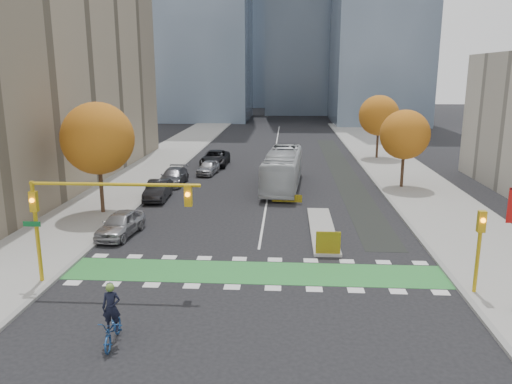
# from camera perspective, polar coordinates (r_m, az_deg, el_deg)

# --- Properties ---
(ground) EXTENTS (300.00, 300.00, 0.00)m
(ground) POSITION_cam_1_polar(r_m,az_deg,el_deg) (25.12, -0.34, -10.51)
(ground) COLOR black
(ground) RESTS_ON ground
(sidewalk_west) EXTENTS (7.00, 120.00, 0.15)m
(sidewalk_west) POSITION_cam_1_polar(r_m,az_deg,el_deg) (46.59, -15.39, 0.41)
(sidewalk_west) COLOR gray
(sidewalk_west) RESTS_ON ground
(sidewalk_east) EXTENTS (7.00, 120.00, 0.15)m
(sidewalk_east) POSITION_cam_1_polar(r_m,az_deg,el_deg) (45.66, 18.62, -0.07)
(sidewalk_east) COLOR gray
(sidewalk_east) RESTS_ON ground
(curb_west) EXTENTS (0.30, 120.00, 0.16)m
(curb_west) POSITION_cam_1_polar(r_m,az_deg,el_deg) (45.57, -11.23, 0.36)
(curb_west) COLOR gray
(curb_west) RESTS_ON ground
(curb_east) EXTENTS (0.30, 120.00, 0.16)m
(curb_east) POSITION_cam_1_polar(r_m,az_deg,el_deg) (44.87, 14.31, -0.01)
(curb_east) COLOR gray
(curb_east) RESTS_ON ground
(bike_crossing) EXTENTS (20.00, 3.00, 0.01)m
(bike_crossing) POSITION_cam_1_polar(r_m,az_deg,el_deg) (26.49, -0.12, -9.18)
(bike_crossing) COLOR #297E33
(bike_crossing) RESTS_ON ground
(centre_line) EXTENTS (0.15, 70.00, 0.01)m
(centre_line) POSITION_cam_1_polar(r_m,az_deg,el_deg) (63.74, 2.13, 4.24)
(centre_line) COLOR silver
(centre_line) RESTS_ON ground
(bike_lane_paint) EXTENTS (2.50, 50.00, 0.01)m
(bike_lane_paint) POSITION_cam_1_polar(r_m,az_deg,el_deg) (54.19, 9.80, 2.42)
(bike_lane_paint) COLOR black
(bike_lane_paint) RESTS_ON ground
(median_island) EXTENTS (1.60, 10.00, 0.16)m
(median_island) POSITION_cam_1_polar(r_m,az_deg,el_deg) (33.55, 7.57, -4.22)
(median_island) COLOR gray
(median_island) RESTS_ON ground
(hazard_board) EXTENTS (1.40, 0.12, 1.30)m
(hazard_board) POSITION_cam_1_polar(r_m,az_deg,el_deg) (28.78, 8.25, -5.75)
(hazard_board) COLOR yellow
(hazard_board) RESTS_ON median_island
(building_west) EXTENTS (16.00, 44.00, 25.00)m
(building_west) POSITION_cam_1_polar(r_m,az_deg,el_deg) (51.73, -26.99, 14.60)
(building_west) COLOR gray
(building_west) RESTS_ON ground
(tree_west) EXTENTS (5.20, 5.20, 8.22)m
(tree_west) POSITION_cam_1_polar(r_m,az_deg,el_deg) (37.73, -17.64, 5.85)
(tree_west) COLOR #332114
(tree_west) RESTS_ON ground
(tree_east_near) EXTENTS (4.40, 4.40, 7.08)m
(tree_east_near) POSITION_cam_1_polar(r_m,az_deg,el_deg) (46.40, 16.64, 6.29)
(tree_east_near) COLOR #332114
(tree_east_near) RESTS_ON ground
(tree_east_far) EXTENTS (4.80, 4.80, 7.65)m
(tree_east_far) POSITION_cam_1_polar(r_m,az_deg,el_deg) (62.06, 13.87, 8.49)
(tree_east_far) COLOR #332114
(tree_east_far) RESTS_ON ground
(traffic_signal_west) EXTENTS (8.53, 0.56, 5.20)m
(traffic_signal_west) POSITION_cam_1_polar(r_m,az_deg,el_deg) (25.09, -18.82, -1.51)
(traffic_signal_west) COLOR #BF9914
(traffic_signal_west) RESTS_ON ground
(traffic_signal_east) EXTENTS (0.35, 0.43, 4.10)m
(traffic_signal_east) POSITION_cam_1_polar(r_m,az_deg,el_deg) (25.23, 24.19, -4.99)
(traffic_signal_east) COLOR #BF9914
(traffic_signal_east) RESTS_ON ground
(cyclist) EXTENTS (0.92, 2.21, 2.49)m
(cyclist) POSITION_cam_1_polar(r_m,az_deg,el_deg) (20.53, -16.07, -14.27)
(cyclist) COLOR navy
(cyclist) RESTS_ON ground
(bus) EXTENTS (3.72, 12.37, 3.40)m
(bus) POSITION_cam_1_polar(r_m,az_deg,el_deg) (45.33, 3.07, 2.63)
(bus) COLOR silver
(bus) RESTS_ON ground
(parked_car_a) EXTENTS (2.37, 4.82, 1.58)m
(parked_car_a) POSITION_cam_1_polar(r_m,az_deg,el_deg) (33.12, -15.24, -3.54)
(parked_car_a) COLOR #98999E
(parked_car_a) RESTS_ON ground
(parked_car_b) EXTENTS (1.86, 4.81, 1.56)m
(parked_car_b) POSITION_cam_1_polar(r_m,az_deg,el_deg) (41.90, -11.14, 0.21)
(parked_car_b) COLOR black
(parked_car_b) RESTS_ON ground
(parked_car_c) EXTENTS (2.21, 5.24, 1.51)m
(parked_car_c) POSITION_cam_1_polar(r_m,az_deg,el_deg) (47.27, -9.42, 1.75)
(parked_car_c) COLOR #4D4D52
(parked_car_c) RESTS_ON ground
(parked_car_d) EXTENTS (2.88, 6.12, 1.69)m
(parked_car_d) POSITION_cam_1_polar(r_m,az_deg,el_deg) (56.47, -4.70, 3.88)
(parked_car_d) COLOR black
(parked_car_d) RESTS_ON ground
(parked_car_e) EXTENTS (2.17, 4.33, 1.42)m
(parked_car_e) POSITION_cam_1_polar(r_m,az_deg,el_deg) (51.62, -5.49, 2.80)
(parked_car_e) COLOR #98999D
(parked_car_e) RESTS_ON ground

